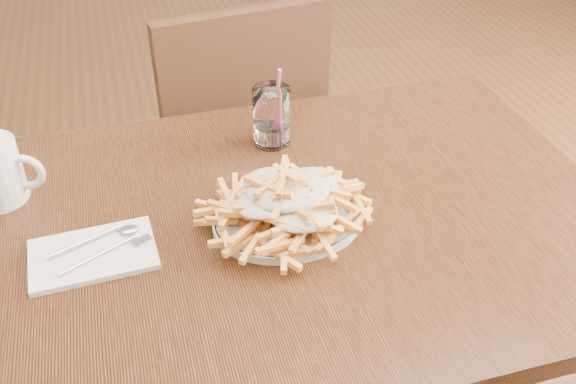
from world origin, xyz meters
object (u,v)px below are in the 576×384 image
object	(u,v)px
fries_plate	(288,221)
table	(278,252)
chair_far	(236,140)
water_glass	(272,119)
loaded_fries	(288,197)

from	to	relation	value
fries_plate	table	bearing A→B (deg)	118.10
table	chair_far	size ratio (longest dim) A/B	1.30
table	fries_plate	size ratio (longest dim) A/B	3.85
fries_plate	water_glass	xyz separation A→B (m)	(0.04, 0.26, 0.04)
table	chair_far	world-z (taller)	chair_far
table	fries_plate	distance (m)	0.09
fries_plate	water_glass	size ratio (longest dim) A/B	1.90
loaded_fries	water_glass	distance (m)	0.27
table	loaded_fries	world-z (taller)	loaded_fries
loaded_fries	water_glass	bearing A→B (deg)	81.08
fries_plate	chair_far	bearing A→B (deg)	86.78
chair_far	loaded_fries	size ratio (longest dim) A/B	3.37
loaded_fries	chair_far	bearing A→B (deg)	86.78
loaded_fries	water_glass	xyz separation A→B (m)	(0.04, 0.26, -0.01)
table	chair_far	distance (m)	0.65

